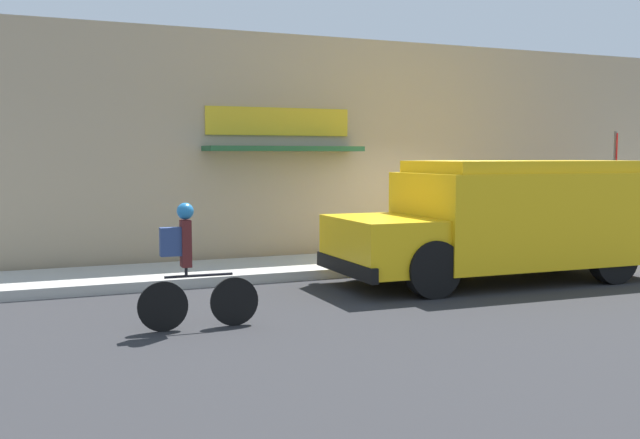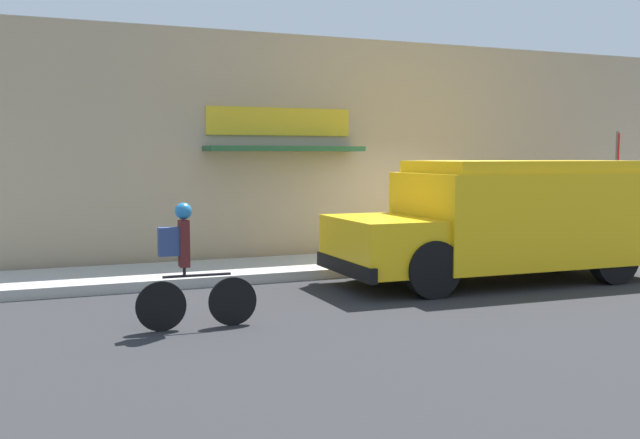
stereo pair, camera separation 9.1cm
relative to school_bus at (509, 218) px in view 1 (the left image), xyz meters
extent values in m
plane|color=#2B2B2D|center=(-0.52, 1.36, -1.12)|extent=(70.00, 70.00, 0.00)
cube|color=#ADAAA3|center=(-0.52, 2.43, -1.03)|extent=(28.00, 2.13, 0.17)
cube|color=tan|center=(-0.52, 3.78, 1.22)|extent=(16.28, 0.18, 4.68)
cube|color=gold|center=(-2.96, 3.67, 1.79)|extent=(3.08, 0.05, 0.57)
cube|color=#235633|center=(-2.96, 3.33, 1.23)|extent=(3.23, 0.71, 0.10)
cube|color=yellow|center=(0.39, -0.01, 0.00)|extent=(4.45, 2.37, 1.59)
cube|color=yellow|center=(-2.50, 0.07, -0.36)|extent=(1.45, 2.11, 0.88)
cube|color=yellow|center=(0.39, -0.01, 0.90)|extent=(4.09, 2.18, 0.21)
cube|color=black|center=(-3.15, 0.09, -0.70)|extent=(0.18, 2.20, 0.24)
cube|color=red|center=(-0.78, 1.40, 0.08)|extent=(0.04, 0.44, 0.44)
cylinder|color=black|center=(-2.07, 1.02, -0.66)|extent=(0.91, 0.29, 0.91)
cylinder|color=black|center=(-2.12, -0.90, -0.66)|extent=(0.91, 0.29, 0.91)
cylinder|color=black|center=(1.51, 0.92, -0.66)|extent=(0.91, 0.29, 0.91)
cylinder|color=black|center=(1.45, -1.01, -0.66)|extent=(0.91, 0.29, 0.91)
cylinder|color=black|center=(-5.50, -1.50, -0.80)|extent=(0.64, 0.07, 0.64)
cylinder|color=black|center=(-6.42, -1.46, -0.80)|extent=(0.64, 0.07, 0.64)
cylinder|color=black|center=(-5.96, -1.48, -0.43)|extent=(0.88, 0.07, 0.04)
cylinder|color=black|center=(-6.12, -1.47, -0.37)|extent=(0.04, 0.04, 0.12)
cube|color=#561E1E|center=(-6.12, -1.47, -0.01)|extent=(0.13, 0.20, 0.60)
sphere|color=#2375B7|center=(-6.12, -1.47, 0.40)|extent=(0.21, 0.21, 0.21)
cube|color=navy|center=(-6.31, -1.46, 0.02)|extent=(0.27, 0.15, 0.36)
cylinder|color=slate|center=(4.51, 2.11, 0.35)|extent=(0.07, 0.07, 2.58)
cube|color=red|center=(4.51, 2.06, 1.29)|extent=(0.45, 0.45, 0.60)
cylinder|color=#2D5138|center=(2.04, 2.87, -0.54)|extent=(0.48, 0.48, 0.80)
cylinder|color=black|center=(2.04, 2.87, -0.12)|extent=(0.49, 0.49, 0.04)
camera|label=1|loc=(-8.29, -10.75, 1.09)|focal=42.00mm
camera|label=2|loc=(-8.21, -10.78, 1.09)|focal=42.00mm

